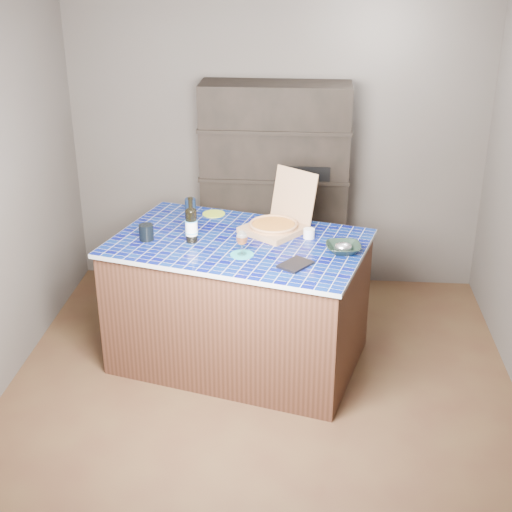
# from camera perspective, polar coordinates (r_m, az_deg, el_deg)

# --- Properties ---
(room) EXTENTS (3.50, 3.50, 3.50)m
(room) POSITION_cam_1_polar(r_m,az_deg,el_deg) (4.43, 0.42, 3.03)
(room) COLOR #503C22
(room) RESTS_ON ground
(shelving_unit) EXTENTS (1.20, 0.41, 1.80)m
(shelving_unit) POSITION_cam_1_polar(r_m,az_deg,el_deg) (5.98, 1.54, 5.20)
(shelving_unit) COLOR black
(shelving_unit) RESTS_ON floor
(kitchen_island) EXTENTS (1.93, 1.49, 0.94)m
(kitchen_island) POSITION_cam_1_polar(r_m,az_deg,el_deg) (5.09, -1.35, -3.66)
(kitchen_island) COLOR #4B2A1D
(kitchen_island) RESTS_ON floor
(pizza_box) EXTENTS (0.57, 0.58, 0.40)m
(pizza_box) POSITION_cam_1_polar(r_m,az_deg,el_deg) (5.04, 1.59, 2.60)
(pizza_box) COLOR #9F7552
(pizza_box) RESTS_ON kitchen_island
(mead_bottle) EXTENTS (0.09, 0.09, 0.32)m
(mead_bottle) POSITION_cam_1_polar(r_m,az_deg,el_deg) (4.86, -5.20, 2.53)
(mead_bottle) COLOR black
(mead_bottle) RESTS_ON kitchen_island
(teal_trivet) EXTENTS (0.15, 0.15, 0.01)m
(teal_trivet) POSITION_cam_1_polar(r_m,az_deg,el_deg) (4.68, -1.12, 0.11)
(teal_trivet) COLOR teal
(teal_trivet) RESTS_ON kitchen_island
(wine_glass) EXTENTS (0.07, 0.07, 0.17)m
(wine_glass) POSITION_cam_1_polar(r_m,az_deg,el_deg) (4.63, -1.13, 1.41)
(wine_glass) COLOR white
(wine_glass) RESTS_ON teal_trivet
(tumbler) EXTENTS (0.10, 0.10, 0.11)m
(tumbler) POSITION_cam_1_polar(r_m,az_deg,el_deg) (4.95, -8.77, 1.89)
(tumbler) COLOR black
(tumbler) RESTS_ON kitchen_island
(dvd_case) EXTENTS (0.25, 0.26, 0.02)m
(dvd_case) POSITION_cam_1_polar(r_m,az_deg,el_deg) (4.53, 3.19, -0.68)
(dvd_case) COLOR black
(dvd_case) RESTS_ON kitchen_island
(bowl) EXTENTS (0.25, 0.25, 0.06)m
(bowl) POSITION_cam_1_polar(r_m,az_deg,el_deg) (4.74, 6.99, 0.62)
(bowl) COLOR black
(bowl) RESTS_ON kitchen_island
(foil_contents) EXTENTS (0.12, 0.10, 0.05)m
(foil_contents) POSITION_cam_1_polar(r_m,az_deg,el_deg) (4.74, 7.00, 0.75)
(foil_contents) COLOR silver
(foil_contents) RESTS_ON bowl
(white_jar) EXTENTS (0.08, 0.08, 0.07)m
(white_jar) POSITION_cam_1_polar(r_m,az_deg,el_deg) (4.94, 4.26, 1.81)
(white_jar) COLOR white
(white_jar) RESTS_ON kitchen_island
(navy_cup) EXTENTS (0.08, 0.08, 0.13)m
(navy_cup) POSITION_cam_1_polar(r_m,az_deg,el_deg) (5.36, -5.27, 3.94)
(navy_cup) COLOR black
(navy_cup) RESTS_ON kitchen_island
(green_trivet) EXTENTS (0.17, 0.17, 0.01)m
(green_trivet) POSITION_cam_1_polar(r_m,az_deg,el_deg) (5.38, -3.39, 3.39)
(green_trivet) COLOR #9DBA27
(green_trivet) RESTS_ON kitchen_island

